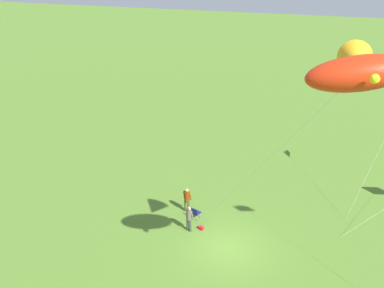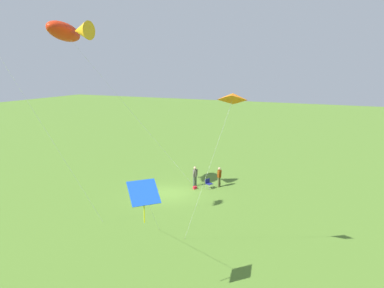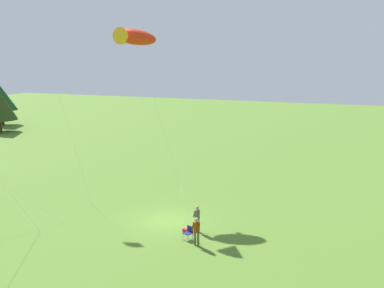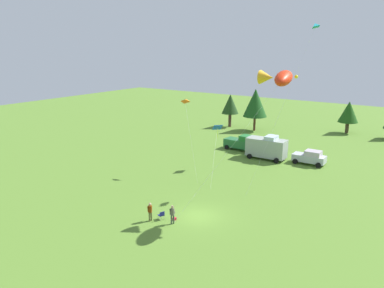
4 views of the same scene
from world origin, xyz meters
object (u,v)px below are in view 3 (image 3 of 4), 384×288
at_px(person_kite_flyer, 197,217).
at_px(person_spectator, 196,229).
at_px(folding_chair, 189,232).
at_px(backpack_on_grass, 185,230).
at_px(kite_large_fish, 132,37).

xyz_separation_m(person_kite_flyer, person_spectator, (-1.98, -0.67, 0.00)).
relative_size(folding_chair, backpack_on_grass, 2.56).
bearing_deg(person_kite_flyer, person_spectator, 41.62).
distance_m(person_spectator, kite_large_fish, 16.29).
xyz_separation_m(person_spectator, kite_large_fish, (8.09, 8.26, 11.48)).
bearing_deg(person_spectator, backpack_on_grass, -134.97).
height_order(person_kite_flyer, backpack_on_grass, person_kite_flyer).
xyz_separation_m(person_kite_flyer, folding_chair, (-1.31, 0.08, -0.53)).
xyz_separation_m(person_kite_flyer, kite_large_fish, (6.10, 7.59, 11.48)).
relative_size(person_kite_flyer, backpack_on_grass, 5.44).
bearing_deg(person_spectator, person_kite_flyer, -155.63).
bearing_deg(kite_large_fish, person_kite_flyer, -128.79).
height_order(person_spectator, kite_large_fish, kite_large_fish).
bearing_deg(folding_chair, kite_large_fish, -111.29).
xyz_separation_m(folding_chair, backpack_on_grass, (0.99, 0.62, -0.38)).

